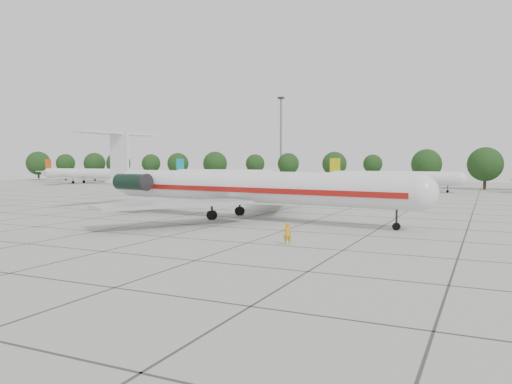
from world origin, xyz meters
TOP-DOWN VIEW (x-y plane):
  - ground at (0.00, 0.00)m, footprint 260.00×260.00m
  - apron_joints at (0.00, 15.00)m, footprint 170.00×170.00m
  - main_airliner at (-1.79, 7.56)m, footprint 45.69×35.73m
  - ground_crew at (11.23, -7.31)m, footprint 0.79×0.72m
  - bg_airliner_a at (-86.26, 69.53)m, footprint 28.24×27.20m
  - bg_airliner_b at (-39.69, 73.45)m, footprint 28.24×27.20m
  - bg_airliner_c at (6.48, 68.55)m, footprint 28.24×27.20m
  - tree_line at (-11.68, 85.00)m, footprint 249.86×8.44m
  - floodlight_mast at (-30.00, 92.00)m, footprint 1.60×1.60m

SIDE VIEW (x-z plane):
  - ground at x=0.00m, z-range 0.00..0.00m
  - apron_joints at x=0.00m, z-range 0.00..0.02m
  - ground_crew at x=11.23m, z-range 0.00..1.80m
  - bg_airliner_a at x=-86.26m, z-range -0.79..6.61m
  - bg_airliner_b at x=-39.69m, z-range -0.79..6.61m
  - bg_airliner_c at x=6.48m, z-range -0.79..6.61m
  - main_airliner at x=-1.79m, z-range -1.58..9.17m
  - tree_line at x=-11.68m, z-range 0.87..11.09m
  - floodlight_mast at x=-30.00m, z-range 1.56..27.01m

